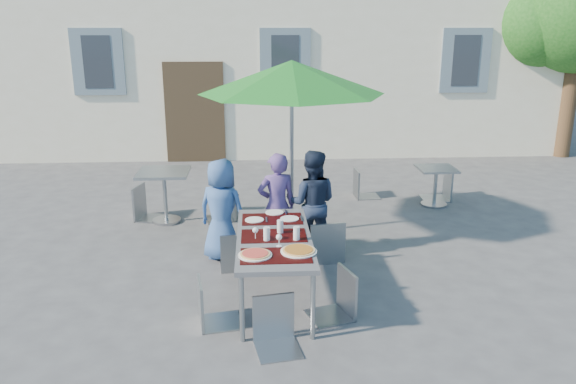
{
  "coord_description": "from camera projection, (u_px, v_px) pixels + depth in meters",
  "views": [
    {
      "loc": [
        -0.69,
        -4.99,
        2.93
      ],
      "look_at": [
        -0.29,
        1.6,
        0.98
      ],
      "focal_mm": 35.0,
      "sensor_mm": 36.0,
      "label": 1
    }
  ],
  "objects": [
    {
      "name": "child_0",
      "position": [
        222.0,
        210.0,
        7.18
      ],
      "size": [
        0.77,
        0.66,
        1.34
      ],
      "primitive_type": "imported",
      "rotation": [
        0.0,
        0.0,
        2.71
      ],
      "color": "#355893",
      "rests_on": "ground"
    },
    {
      "name": "chair_0",
      "position": [
        236.0,
        228.0,
        6.89
      ],
      "size": [
        0.45,
        0.46,
        0.94
      ],
      "color": "gray",
      "rests_on": "ground"
    },
    {
      "name": "pizza_near_right",
      "position": [
        299.0,
        251.0,
        5.63
      ],
      "size": [
        0.37,
        0.37,
        0.03
      ],
      "color": "white",
      "rests_on": "dining_table"
    },
    {
      "name": "chair_3",
      "position": [
        209.0,
        276.0,
        5.6
      ],
      "size": [
        0.47,
        0.47,
        0.92
      ],
      "color": "gray",
      "rests_on": "ground"
    },
    {
      "name": "child_2",
      "position": [
        312.0,
        203.0,
        7.35
      ],
      "size": [
        0.74,
        0.5,
        1.41
      ],
      "primitive_type": "imported",
      "rotation": [
        0.0,
        0.0,
        2.97
      ],
      "color": "#1A243A",
      "rests_on": "ground"
    },
    {
      "name": "chair_5",
      "position": [
        275.0,
        294.0,
        5.22
      ],
      "size": [
        0.47,
        0.48,
        0.92
      ],
      "color": "gray",
      "rests_on": "ground"
    },
    {
      "name": "chair_4",
      "position": [
        339.0,
        266.0,
        5.77
      ],
      "size": [
        0.53,
        0.53,
        0.95
      ],
      "color": "gray",
      "rests_on": "ground"
    },
    {
      "name": "child_1",
      "position": [
        277.0,
        206.0,
        7.27
      ],
      "size": [
        0.57,
        0.43,
        1.4
      ],
      "primitive_type": "imported",
      "rotation": [
        0.0,
        0.0,
        3.34
      ],
      "color": "#563D7D",
      "rests_on": "ground"
    },
    {
      "name": "glassware",
      "position": [
        278.0,
        232.0,
        5.97
      ],
      "size": [
        0.5,
        0.45,
        0.15
      ],
      "color": "silver",
      "rests_on": "dining_table"
    },
    {
      "name": "bg_chair_l_0",
      "position": [
        144.0,
        182.0,
        8.73
      ],
      "size": [
        0.55,
        0.54,
        1.02
      ],
      "color": "gray",
      "rests_on": "ground"
    },
    {
      "name": "cafe_table_1",
      "position": [
        436.0,
        181.0,
        9.44
      ],
      "size": [
        0.62,
        0.62,
        0.66
      ],
      "color": "#9D9FA4",
      "rests_on": "ground"
    },
    {
      "name": "bg_chair_r_0",
      "position": [
        225.0,
        183.0,
        8.74
      ],
      "size": [
        0.55,
        0.55,
        1.0
      ],
      "color": "gray",
      "rests_on": "ground"
    },
    {
      "name": "bg_chair_r_1",
      "position": [
        443.0,
        165.0,
        9.75
      ],
      "size": [
        0.48,
        0.47,
        1.04
      ],
      "color": "#939A9F",
      "rests_on": "ground"
    },
    {
      "name": "cafe_table_0",
      "position": [
        164.0,
        186.0,
        8.59
      ],
      "size": [
        0.76,
        0.76,
        0.82
      ],
      "color": "#9D9FA4",
      "rests_on": "ground"
    },
    {
      "name": "pizza_near_left",
      "position": [
        255.0,
        254.0,
        5.54
      ],
      "size": [
        0.34,
        0.34,
        0.03
      ],
      "color": "white",
      "rests_on": "dining_table"
    },
    {
      "name": "dining_table",
      "position": [
        274.0,
        241.0,
        6.09
      ],
      "size": [
        0.8,
        1.85,
        0.76
      ],
      "color": "#414145",
      "rests_on": "ground"
    },
    {
      "name": "chair_1",
      "position": [
        286.0,
        221.0,
        7.11
      ],
      "size": [
        0.52,
        0.52,
        0.96
      ],
      "color": "slate",
      "rests_on": "ground"
    },
    {
      "name": "chair_2",
      "position": [
        326.0,
        216.0,
        7.12
      ],
      "size": [
        0.54,
        0.54,
        1.04
      ],
      "color": "gray",
      "rests_on": "ground"
    },
    {
      "name": "place_settings",
      "position": [
        273.0,
        217.0,
        6.65
      ],
      "size": [
        0.67,
        0.48,
        0.01
      ],
      "color": "white",
      "rests_on": "dining_table"
    },
    {
      "name": "patio_umbrella",
      "position": [
        292.0,
        79.0,
        7.62
      ],
      "size": [
        2.58,
        2.58,
        2.49
      ],
      "color": "#9D9FA4",
      "rests_on": "ground"
    },
    {
      "name": "ground",
      "position": [
        327.0,
        329.0,
        5.65
      ],
      "size": [
        90.0,
        90.0,
        0.0
      ],
      "primitive_type": "plane",
      "color": "#3F3F41",
      "rests_on": "ground"
    },
    {
      "name": "bg_chair_l_1",
      "position": [
        363.0,
        167.0,
        9.87
      ],
      "size": [
        0.44,
        0.43,
        0.94
      ],
      "color": "gray",
      "rests_on": "ground"
    }
  ]
}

